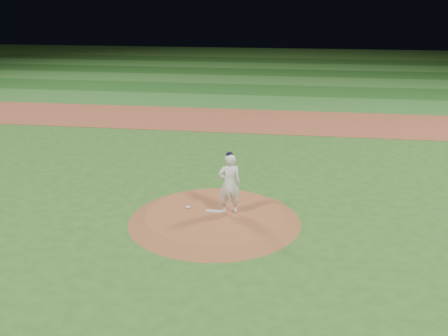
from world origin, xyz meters
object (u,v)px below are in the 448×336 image
object	(u,v)px
rosin_bag	(188,207)
pitcher_on_mound	(229,183)
pitchers_mound	(215,217)
pitching_rubber	(215,211)

from	to	relation	value
rosin_bag	pitcher_on_mound	xyz separation A→B (m)	(1.39, -0.14, 0.96)
pitchers_mound	pitching_rubber	world-z (taller)	pitching_rubber
pitching_rubber	rosin_bag	bearing A→B (deg)	169.57
pitching_rubber	pitcher_on_mound	bearing A→B (deg)	-3.65
rosin_bag	pitcher_on_mound	distance (m)	1.69
pitcher_on_mound	rosin_bag	bearing A→B (deg)	174.26
pitching_rubber	pitcher_on_mound	distance (m)	1.08
pitching_rubber	pitcher_on_mound	world-z (taller)	pitcher_on_mound
pitchers_mound	rosin_bag	bearing A→B (deg)	165.02
pitching_rubber	rosin_bag	size ratio (longest dim) A/B	4.52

